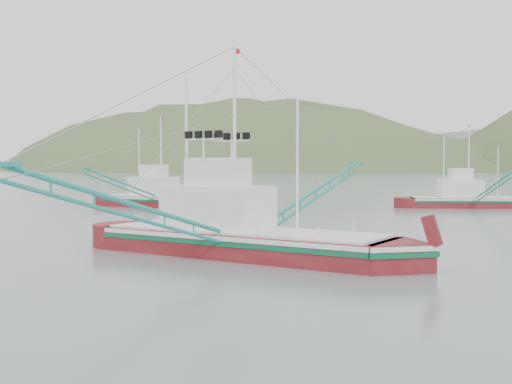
% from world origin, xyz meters
% --- Properties ---
extents(ground, '(1200.00, 1200.00, 0.00)m').
position_xyz_m(ground, '(0.00, 0.00, 0.00)').
color(ground, slate).
rests_on(ground, ground).
extents(main_boat, '(16.84, 29.63, 12.04)m').
position_xyz_m(main_boat, '(1.29, 1.14, 1.90)').
color(main_boat, maroon).
rests_on(main_boat, ground).
extents(bg_boat_far, '(14.07, 23.79, 10.05)m').
position_xyz_m(bg_boat_far, '(8.19, 45.32, 2.01)').
color(bg_boat_far, maroon).
rests_on(bg_boat_far, ground).
extents(bg_boat_left, '(15.01, 27.18, 11.00)m').
position_xyz_m(bg_boat_left, '(-23.50, 31.51, 1.51)').
color(bg_boat_left, maroon).
rests_on(bg_boat_left, ground).
extents(headland_left, '(448.00, 308.00, 210.00)m').
position_xyz_m(headland_left, '(-180.00, 360.00, 0.00)').
color(headland_left, '#43592D').
rests_on(headland_left, ground).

